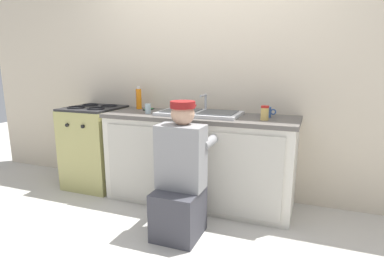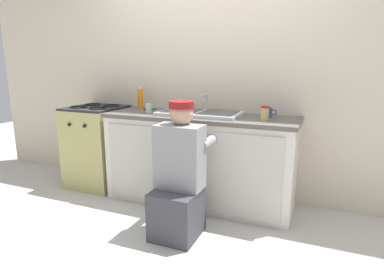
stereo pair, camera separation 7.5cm
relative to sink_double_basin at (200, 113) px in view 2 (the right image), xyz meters
The scene contains 12 objects.
ground_plane 0.97m from the sink_double_basin, 90.00° to the right, with size 12.00×12.00×0.00m, color beige.
back_wall 0.48m from the sink_double_basin, 90.00° to the left, with size 6.00×0.10×2.50m, color beige.
counter_cabinet 0.49m from the sink_double_basin, 90.00° to the right, with size 1.86×0.62×0.86m.
countertop 0.04m from the sink_double_basin, 90.00° to the right, with size 1.90×0.62×0.04m, color #5B5651.
sink_double_basin is the anchor object (origin of this frame).
stove_range 1.35m from the sink_double_basin, behind, with size 0.58×0.62×0.93m.
plumber_person 0.82m from the sink_double_basin, 83.17° to the right, with size 0.42×0.61×1.10m.
soap_bottle_orange 0.79m from the sink_double_basin, 168.21° to the left, with size 0.06×0.06×0.25m.
condiment_jar 0.65m from the sink_double_basin, ahead, with size 0.07×0.07×0.13m.
coffee_mug 0.65m from the sink_double_basin, ahead, with size 0.13×0.08×0.09m.
cell_phone 0.65m from the sink_double_basin, 168.07° to the left, with size 0.07×0.14×0.01m.
water_glass 0.52m from the sink_double_basin, 168.19° to the right, with size 0.06×0.06×0.10m.
Camera 2 is at (1.12, -2.60, 1.39)m, focal length 30.00 mm.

